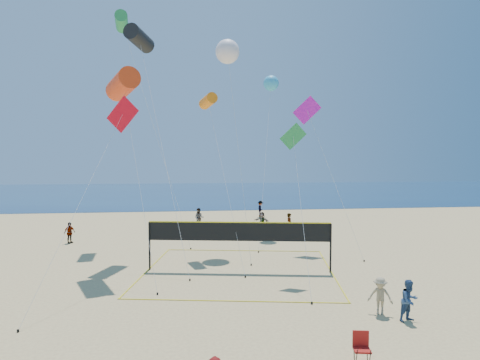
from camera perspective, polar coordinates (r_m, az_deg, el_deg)
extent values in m
cube|color=navy|center=(73.24, -5.18, -1.65)|extent=(140.00, 50.00, 0.03)
imported|color=#304D78|center=(17.70, 21.65, -14.70)|extent=(0.90, 0.80, 1.56)
imported|color=tan|center=(18.06, 18.19, -14.45)|extent=(1.08, 0.93, 1.45)
imported|color=gray|center=(32.78, -21.78, -6.54)|extent=(0.84, 0.91, 1.49)
imported|color=gray|center=(35.83, 2.96, -5.49)|extent=(1.35, 1.26, 1.51)
imported|color=gray|center=(33.20, 6.61, -5.95)|extent=(0.50, 0.70, 1.80)
imported|color=gray|center=(37.08, -5.48, -5.06)|extent=(0.93, 0.78, 1.70)
imported|color=gray|center=(43.50, 2.75, -3.87)|extent=(0.95, 1.21, 1.64)
cube|color=#A11712|center=(14.13, 15.95, -20.95)|extent=(0.56, 0.52, 0.05)
cube|color=#A11712|center=(14.20, 15.79, -19.66)|extent=(0.48, 0.13, 0.48)
cylinder|color=black|center=(14.01, 15.27, -21.95)|extent=(0.07, 0.25, 0.63)
cylinder|color=black|center=(14.32, 14.97, -21.36)|extent=(0.07, 0.25, 0.63)
cylinder|color=black|center=(14.09, 16.93, -21.83)|extent=(0.07, 0.25, 0.63)
cylinder|color=black|center=(14.40, 16.59, -21.25)|extent=(0.07, 0.25, 0.63)
cylinder|color=black|center=(23.93, -11.97, -8.59)|extent=(0.10, 0.10, 2.59)
cylinder|color=black|center=(23.40, 11.99, -8.86)|extent=(0.10, 0.10, 2.59)
cube|color=black|center=(23.01, -0.13, -6.94)|extent=(9.58, 1.71, 0.97)
cube|color=yellow|center=(22.92, -0.13, -5.66)|extent=(9.58, 1.72, 0.06)
cube|color=yellow|center=(18.82, -0.99, -15.85)|extent=(9.78, 1.77, 0.02)
cube|color=yellow|center=(28.18, 0.43, -9.41)|extent=(9.78, 1.77, 0.02)
cylinder|color=#F54014|center=(24.72, -15.37, 12.18)|extent=(2.26, 3.09, 1.56)
cylinder|color=silver|center=(21.73, -13.41, 0.21)|extent=(2.15, 5.20, 10.02)
cylinder|color=black|center=(19.97, -10.95, -14.66)|extent=(0.08, 0.08, 0.10)
cylinder|color=black|center=(29.37, -13.28, 17.88)|extent=(1.81, 2.69, 1.36)
cylinder|color=silver|center=(24.64, -10.44, 4.75)|extent=(3.11, 7.32, 13.60)
cylinder|color=black|center=(21.80, -6.70, -13.09)|extent=(0.08, 0.08, 0.10)
cylinder|color=orange|center=(27.79, -4.27, 10.46)|extent=(1.17, 1.85, 0.94)
cylinder|color=silver|center=(24.47, -2.07, 0.17)|extent=(1.56, 6.39, 9.64)
cylinder|color=black|center=(22.20, 0.71, -12.76)|extent=(0.08, 0.08, 0.10)
cube|color=red|center=(23.08, -15.39, 8.42)|extent=(1.76, 0.81, 1.90)
cylinder|color=silver|center=(19.74, -20.52, -2.75)|extent=(2.62, 7.31, 8.26)
cylinder|color=black|center=(17.63, -27.49, -17.42)|extent=(0.08, 0.08, 0.10)
cube|color=green|center=(22.19, 7.10, 5.79)|extent=(1.43, 0.22, 1.41)
cylinder|color=silver|center=(20.08, 8.20, -4.11)|extent=(0.31, 4.58, 7.13)
cylinder|color=black|center=(18.71, 9.55, -15.89)|extent=(0.08, 0.08, 0.10)
cube|color=#DF16D1|center=(29.66, 8.93, 9.19)|extent=(1.96, 0.34, 1.94)
cylinder|color=silver|center=(27.55, 12.36, 0.01)|extent=(2.16, 4.83, 9.23)
cylinder|color=black|center=(26.37, 16.22, -10.32)|extent=(0.08, 0.08, 0.10)
sphere|color=white|center=(30.41, -1.69, 16.74)|extent=(1.91, 1.91, 1.64)
cylinder|color=silver|center=(26.66, -0.24, 4.29)|extent=(0.80, 5.93, 13.24)
cylinder|color=black|center=(24.54, 1.50, -11.21)|extent=(0.08, 0.08, 0.10)
sphere|color=#37B2E7|center=(35.30, 4.16, 12.75)|extent=(1.48, 1.48, 1.24)
cylinder|color=silver|center=(30.91, 3.42, 2.96)|extent=(2.25, 7.53, 11.98)
cylinder|color=black|center=(27.69, 2.48, -9.55)|extent=(0.08, 0.08, 0.10)
cylinder|color=green|center=(34.40, -15.51, 19.69)|extent=(1.13, 2.24, 1.18)
cylinder|color=silver|center=(30.53, -11.33, 6.63)|extent=(4.92, 4.48, 15.95)
cylinder|color=black|center=(28.80, -6.58, -9.07)|extent=(0.08, 0.08, 0.10)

